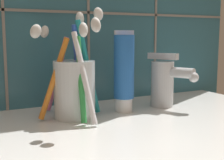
% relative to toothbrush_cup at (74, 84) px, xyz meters
% --- Properties ---
extents(sink_counter, '(0.66, 0.38, 0.02)m').
position_rel_toothbrush_cup_xyz_m(sink_counter, '(0.05, -0.08, -0.07)').
color(sink_counter, silver).
rests_on(sink_counter, ground).
extents(toothbrush_cup, '(0.13, 0.16, 0.19)m').
position_rel_toothbrush_cup_xyz_m(toothbrush_cup, '(0.00, 0.00, 0.00)').
color(toothbrush_cup, silver).
rests_on(toothbrush_cup, sink_counter).
extents(toothpaste_tube, '(0.04, 0.04, 0.15)m').
position_rel_toothbrush_cup_xyz_m(toothpaste_tube, '(0.10, 0.00, 0.02)').
color(toothpaste_tube, white).
rests_on(toothpaste_tube, sink_counter).
extents(sink_faucet, '(0.06, 0.10, 0.10)m').
position_rel_toothbrush_cup_xyz_m(sink_faucet, '(0.19, -0.00, -0.01)').
color(sink_faucet, silver).
rests_on(sink_faucet, sink_counter).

